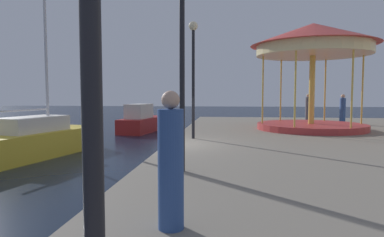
{
  "coord_description": "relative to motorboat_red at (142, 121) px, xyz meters",
  "views": [
    {
      "loc": [
        2.21,
        -12.0,
        2.57
      ],
      "look_at": [
        0.42,
        4.66,
        1.37
      ],
      "focal_mm": 31.76,
      "sensor_mm": 36.0,
      "label": 1
    }
  ],
  "objects": [
    {
      "name": "ground_plane",
      "position": [
        3.67,
        -10.73,
        -0.71
      ],
      "size": [
        120.0,
        120.0,
        0.0
      ],
      "primitive_type": "plane",
      "color": "black"
    },
    {
      "name": "quay_dock",
      "position": [
        10.48,
        -10.73,
        -0.31
      ],
      "size": [
        13.61,
        29.03,
        0.8
      ],
      "primitive_type": "cube",
      "color": "gray",
      "rests_on": "ground"
    },
    {
      "name": "motorboat_red",
      "position": [
        0.0,
        0.0,
        0.0
      ],
      "size": [
        2.37,
        5.36,
        1.92
      ],
      "color": "maroon",
      "rests_on": "ground"
    },
    {
      "name": "sailboat_yellow",
      "position": [
        -2.07,
        -9.75,
        -0.04
      ],
      "size": [
        3.44,
        6.71,
        7.36
      ],
      "color": "gold",
      "rests_on": "ground"
    },
    {
      "name": "carousel",
      "position": [
        10.02,
        -5.23,
        4.01
      ],
      "size": [
        6.12,
        6.12,
        5.26
      ],
      "color": "#B23333",
      "rests_on": "quay_dock"
    },
    {
      "name": "lamp_post_mid_promenade",
      "position": [
        4.84,
        -15.08,
        3.14
      ],
      "size": [
        0.36,
        0.36,
        4.48
      ],
      "color": "black",
      "rests_on": "quay_dock"
    },
    {
      "name": "lamp_post_far_end",
      "position": [
        4.49,
        -9.28,
        3.22
      ],
      "size": [
        0.36,
        0.36,
        4.63
      ],
      "color": "black",
      "rests_on": "quay_dock"
    },
    {
      "name": "person_near_carousel",
      "position": [
        12.72,
        -1.48,
        0.92
      ],
      "size": [
        0.34,
        0.34,
        1.78
      ],
      "color": "#2D4C8C",
      "rests_on": "quay_dock"
    },
    {
      "name": "person_by_the_water",
      "position": [
        5.14,
        -18.42,
        0.94
      ],
      "size": [
        0.34,
        0.34,
        1.82
      ],
      "color": "#2D4C8C",
      "rests_on": "quay_dock"
    },
    {
      "name": "person_mid_promenade",
      "position": [
        11.02,
        -0.07,
        0.94
      ],
      "size": [
        0.34,
        0.34,
        1.81
      ],
      "color": "#514C56",
      "rests_on": "quay_dock"
    }
  ]
}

